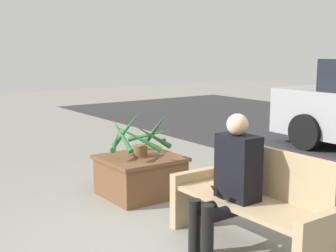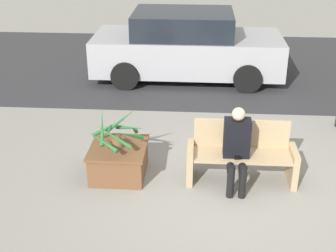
{
  "view_description": "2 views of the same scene",
  "coord_description": "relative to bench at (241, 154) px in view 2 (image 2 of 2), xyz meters",
  "views": [
    {
      "loc": [
        2.87,
        -2.53,
        1.71
      ],
      "look_at": [
        -1.04,
        0.26,
        0.9
      ],
      "focal_mm": 50.0,
      "sensor_mm": 36.0,
      "label": 1
    },
    {
      "loc": [
        -0.47,
        -5.68,
        3.63
      ],
      "look_at": [
        -0.89,
        0.37,
        0.77
      ],
      "focal_mm": 50.0,
      "sensor_mm": 36.0,
      "label": 2
    }
  ],
  "objects": [
    {
      "name": "person_seated",
      "position": [
        -0.09,
        -0.18,
        0.23
      ],
      "size": [
        0.37,
        0.56,
        1.17
      ],
      "color": "black",
      "rests_on": "ground_plane"
    },
    {
      "name": "ground_plane",
      "position": [
        -0.17,
        -0.29,
        -0.39
      ],
      "size": [
        30.0,
        30.0,
        0.0
      ],
      "primitive_type": "plane",
      "color": "gray"
    },
    {
      "name": "parked_car",
      "position": [
        -0.95,
        4.45,
        0.35
      ],
      "size": [
        4.24,
        1.98,
        1.53
      ],
      "color": "#99999E",
      "rests_on": "ground_plane"
    },
    {
      "name": "bench",
      "position": [
        0.0,
        0.0,
        0.0
      ],
      "size": [
        1.56,
        0.52,
        0.86
      ],
      "color": "tan",
      "rests_on": "ground_plane"
    },
    {
      "name": "potted_plant",
      "position": [
        -1.78,
        -0.01,
        0.29
      ],
      "size": [
        0.82,
        0.83,
        0.53
      ],
      "color": "brown",
      "rests_on": "planter_box"
    },
    {
      "name": "road_surface",
      "position": [
        -0.17,
        5.39,
        -0.39
      ],
      "size": [
        20.0,
        6.0,
        0.01
      ],
      "primitive_type": "cube",
      "color": "#2D2D30",
      "rests_on": "ground_plane"
    },
    {
      "name": "planter_box",
      "position": [
        -1.78,
        -0.01,
        -0.14
      ],
      "size": [
        0.82,
        0.88,
        0.46
      ],
      "color": "brown",
      "rests_on": "ground_plane"
    }
  ]
}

